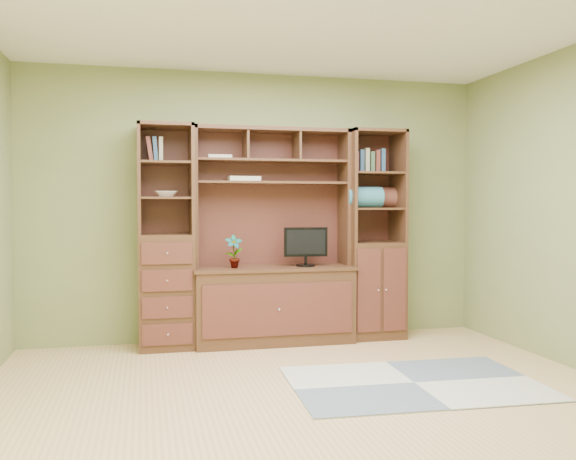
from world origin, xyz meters
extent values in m
cube|color=tan|center=(0.00, 0.00, 0.00)|extent=(4.60, 4.10, 0.04)
cube|color=white|center=(0.00, 0.00, 2.60)|extent=(4.60, 4.10, 0.04)
cube|color=olive|center=(0.00, 2.00, 1.30)|extent=(4.50, 0.04, 2.60)
cube|color=olive|center=(0.00, -2.00, 1.30)|extent=(4.50, 0.04, 2.60)
cube|color=#432717|center=(0.09, 1.73, 1.02)|extent=(1.54, 0.53, 2.05)
cube|color=#432717|center=(-0.91, 1.77, 1.02)|extent=(0.50, 0.45, 2.05)
cube|color=#432717|center=(1.12, 1.77, 1.02)|extent=(0.55, 0.45, 2.05)
cube|color=#949999|center=(0.82, 0.18, 0.01)|extent=(1.86, 1.28, 0.01)
cube|color=black|center=(0.40, 1.70, 0.99)|extent=(0.43, 0.22, 0.51)
imported|color=#A14136|center=(-0.29, 1.70, 0.89)|extent=(0.16, 0.11, 0.31)
cube|color=#B7AE9C|center=(-0.17, 1.82, 1.56)|extent=(0.29, 0.21, 0.05)
imported|color=white|center=(-0.91, 1.77, 1.42)|extent=(0.21, 0.21, 0.05)
cube|color=#2E6779|center=(1.00, 1.73, 1.39)|extent=(0.35, 0.21, 0.21)
cube|color=brown|center=(1.24, 1.85, 1.39)|extent=(0.37, 0.20, 0.20)
camera|label=1|loc=(-1.11, -3.91, 1.31)|focal=38.00mm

